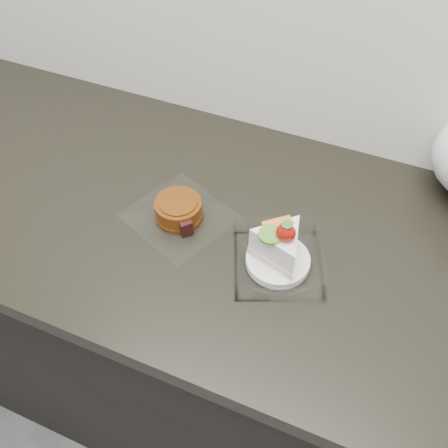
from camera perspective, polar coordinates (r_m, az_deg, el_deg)
name	(u,v)px	position (r m, az deg, el deg)	size (l,w,h in m)	color
counter	(234,338)	(1.34, 1.13, -12.94)	(2.04, 0.64, 0.90)	black
cake_tray	(279,254)	(0.89, 6.28, -3.38)	(0.21, 0.21, 0.12)	white
mooncake_wrap	(179,211)	(0.97, -5.17, 1.47)	(0.23, 0.23, 0.04)	white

